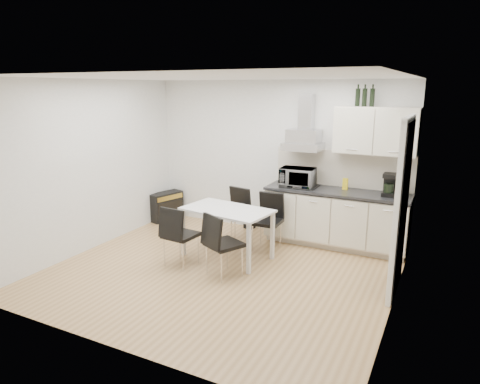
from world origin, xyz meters
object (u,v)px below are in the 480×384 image
at_px(kitchenette, 339,196).
at_px(floor_speaker, 250,221).
at_px(chair_near_right, 224,245).
at_px(chair_near_left, 181,236).
at_px(dining_table, 227,215).
at_px(chair_far_left, 233,216).
at_px(chair_far_right, 267,222).
at_px(guitar_amp, 166,206).

height_order(kitchenette, floor_speaker, kitchenette).
distance_m(chair_near_right, floor_speaker, 2.07).
bearing_deg(chair_near_left, dining_table, 56.06).
distance_m(chair_far_left, chair_near_right, 1.33).
xyz_separation_m(chair_near_left, chair_near_right, (0.72, -0.04, 0.00)).
xyz_separation_m(chair_near_right, floor_speaker, (-0.56, 1.97, -0.30)).
relative_size(dining_table, chair_far_left, 1.55).
bearing_deg(chair_far_right, floor_speaker, -51.68).
bearing_deg(chair_near_left, chair_far_right, 57.63).
relative_size(dining_table, chair_near_left, 1.55).
relative_size(chair_near_left, guitar_amp, 1.27).
relative_size(dining_table, guitar_amp, 1.98).
distance_m(chair_far_right, chair_near_left, 1.39).
height_order(kitchenette, chair_near_right, kitchenette).
distance_m(chair_near_left, chair_near_right, 0.72).
bearing_deg(kitchenette, chair_far_right, -145.33).
xyz_separation_m(chair_far_right, guitar_amp, (-2.33, 0.57, -0.17)).
bearing_deg(dining_table, chair_near_right, -57.32).
relative_size(chair_far_left, chair_far_right, 1.00).
bearing_deg(kitchenette, floor_speaker, 174.21).
distance_m(chair_far_left, floor_speaker, 0.80).
xyz_separation_m(kitchenette, floor_speaker, (-1.63, 0.17, -0.69)).
relative_size(kitchenette, chair_near_left, 2.86).
distance_m(kitchenette, chair_near_right, 2.13).
distance_m(kitchenette, guitar_amp, 3.33).
bearing_deg(dining_table, chair_far_right, 62.15).
bearing_deg(floor_speaker, dining_table, -68.17).
relative_size(chair_far_left, guitar_amp, 1.27).
relative_size(chair_far_right, chair_near_right, 1.00).
bearing_deg(chair_near_left, kitchenette, 49.56).
bearing_deg(chair_near_right, chair_far_right, 109.29).
bearing_deg(dining_table, chair_near_left, -121.06).
bearing_deg(chair_far_right, chair_near_left, 50.96).
bearing_deg(chair_near_right, chair_far_left, 138.05).
bearing_deg(kitchenette, chair_far_left, -160.09).
relative_size(chair_far_left, chair_near_right, 1.00).
distance_m(guitar_amp, floor_speaker, 1.67).
xyz_separation_m(kitchenette, chair_far_right, (-0.95, -0.65, -0.39)).
bearing_deg(guitar_amp, kitchenette, 18.14).
bearing_deg(chair_near_right, guitar_amp, 167.74).
distance_m(kitchenette, chair_near_left, 2.54).
xyz_separation_m(guitar_amp, floor_speaker, (1.65, 0.25, -0.13)).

